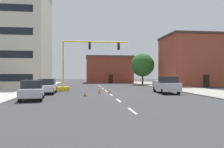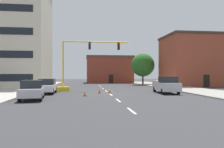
# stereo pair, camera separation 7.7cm
# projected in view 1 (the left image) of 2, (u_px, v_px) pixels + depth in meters

# --- Properties ---
(ground_plane) EXTENTS (160.00, 160.00, 0.00)m
(ground_plane) POSITION_uv_depth(u_px,v_px,m) (108.00, 92.00, 27.62)
(ground_plane) COLOR #38383A
(sidewalk_left) EXTENTS (6.00, 56.00, 0.14)m
(sidewalk_left) POSITION_uv_depth(u_px,v_px,m) (24.00, 89.00, 34.07)
(sidewalk_left) COLOR #B2ADA3
(sidewalk_left) RESTS_ON ground_plane
(sidewalk_right) EXTENTS (6.00, 56.00, 0.14)m
(sidewalk_right) POSITION_uv_depth(u_px,v_px,m) (175.00, 87.00, 37.05)
(sidewalk_right) COLOR #9E998E
(sidewalk_right) RESTS_ON ground_plane
(lane_stripe_seg_0) EXTENTS (0.16, 2.40, 0.01)m
(lane_stripe_seg_0) POSITION_uv_depth(u_px,v_px,m) (132.00, 111.00, 13.73)
(lane_stripe_seg_0) COLOR silver
(lane_stripe_seg_0) RESTS_ON ground_plane
(lane_stripe_seg_1) EXTENTS (0.16, 2.40, 0.01)m
(lane_stripe_seg_1) POSITION_uv_depth(u_px,v_px,m) (119.00, 100.00, 19.19)
(lane_stripe_seg_1) COLOR silver
(lane_stripe_seg_1) RESTS_ON ground_plane
(lane_stripe_seg_2) EXTENTS (0.16, 2.40, 0.01)m
(lane_stripe_seg_2) POSITION_uv_depth(u_px,v_px,m) (111.00, 95.00, 24.65)
(lane_stripe_seg_2) COLOR silver
(lane_stripe_seg_2) RESTS_ON ground_plane
(lane_stripe_seg_3) EXTENTS (0.16, 2.40, 0.01)m
(lane_stripe_seg_3) POSITION_uv_depth(u_px,v_px,m) (106.00, 91.00, 30.10)
(lane_stripe_seg_3) COLOR silver
(lane_stripe_seg_3) RESTS_ON ground_plane
(lane_stripe_seg_4) EXTENTS (0.16, 2.40, 0.01)m
(lane_stripe_seg_4) POSITION_uv_depth(u_px,v_px,m) (103.00, 88.00, 35.56)
(lane_stripe_seg_4) COLOR silver
(lane_stripe_seg_4) RESTS_ON ground_plane
(lane_stripe_seg_5) EXTENTS (0.16, 2.40, 0.01)m
(lane_stripe_seg_5) POSITION_uv_depth(u_px,v_px,m) (100.00, 87.00, 41.02)
(lane_stripe_seg_5) COLOR silver
(lane_stripe_seg_5) RESTS_ON ground_plane
(lane_stripe_seg_6) EXTENTS (0.16, 2.40, 0.01)m
(lane_stripe_seg_6) POSITION_uv_depth(u_px,v_px,m) (98.00, 85.00, 46.48)
(lane_stripe_seg_6) COLOR silver
(lane_stripe_seg_6) RESTS_ON ground_plane
(building_tall_left) EXTENTS (13.81, 11.93, 17.86)m
(building_tall_left) POSITION_uv_depth(u_px,v_px,m) (8.00, 36.00, 38.75)
(building_tall_left) COLOR beige
(building_tall_left) RESTS_ON ground_plane
(building_brick_center) EXTENTS (12.28, 9.10, 7.09)m
(building_brick_center) POSITION_uv_depth(u_px,v_px,m) (109.00, 70.00, 60.34)
(building_brick_center) COLOR brown
(building_brick_center) RESTS_ON ground_plane
(building_row_right) EXTENTS (11.47, 9.50, 9.85)m
(building_row_right) POSITION_uv_depth(u_px,v_px,m) (193.00, 61.00, 43.66)
(building_row_right) COLOR brown
(building_row_right) RESTS_ON ground_plane
(traffic_signal_gantry) EXTENTS (9.90, 1.20, 6.83)m
(traffic_signal_gantry) POSITION_uv_depth(u_px,v_px,m) (73.00, 74.00, 30.39)
(traffic_signal_gantry) COLOR yellow
(traffic_signal_gantry) RESTS_ON ground_plane
(tree_right_far) EXTENTS (5.02, 5.02, 6.79)m
(tree_right_far) POSITION_uv_depth(u_px,v_px,m) (143.00, 65.00, 48.11)
(tree_right_far) COLOR brown
(tree_right_far) RESTS_ON ground_plane
(pickup_truck_silver) EXTENTS (2.38, 5.53, 1.99)m
(pickup_truck_silver) POSITION_uv_depth(u_px,v_px,m) (166.00, 85.00, 26.63)
(pickup_truck_silver) COLOR #BCBCC1
(pickup_truck_silver) RESTS_ON ground_plane
(sedan_silver_near_left) EXTENTS (2.37, 4.69, 1.74)m
(sedan_silver_near_left) POSITION_uv_depth(u_px,v_px,m) (32.00, 90.00, 19.68)
(sedan_silver_near_left) COLOR #B7B7BC
(sedan_silver_near_left) RESTS_ON ground_plane
(sedan_white_mid_left) EXTENTS (1.95, 4.54, 1.74)m
(sedan_white_mid_left) POSITION_uv_depth(u_px,v_px,m) (47.00, 86.00, 25.87)
(sedan_white_mid_left) COLOR white
(sedan_white_mid_left) RESTS_ON ground_plane
(traffic_cone_roadside_a) EXTENTS (0.36, 0.36, 0.74)m
(traffic_cone_roadside_a) POSITION_uv_depth(u_px,v_px,m) (100.00, 90.00, 26.45)
(traffic_cone_roadside_a) COLOR black
(traffic_cone_roadside_a) RESTS_ON ground_plane
(traffic_cone_roadside_b) EXTENTS (0.36, 0.36, 0.61)m
(traffic_cone_roadside_b) POSITION_uv_depth(u_px,v_px,m) (85.00, 93.00, 23.04)
(traffic_cone_roadside_b) COLOR black
(traffic_cone_roadside_b) RESTS_ON ground_plane
(traffic_cone_roadside_c) EXTENTS (0.36, 0.36, 0.62)m
(traffic_cone_roadside_c) POSITION_uv_depth(u_px,v_px,m) (110.00, 91.00, 26.53)
(traffic_cone_roadside_c) COLOR black
(traffic_cone_roadside_c) RESTS_ON ground_plane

